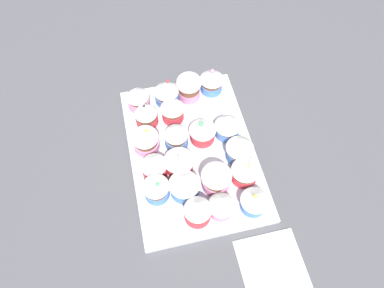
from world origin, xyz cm
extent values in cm
cube|color=#4C4C51|center=(0.00, 0.00, -1.50)|extent=(180.00, 180.00, 3.00)
cube|color=silver|center=(0.00, 0.00, 0.60)|extent=(41.42, 28.74, 1.20)
cylinder|color=pink|center=(-15.52, -10.07, 2.49)|extent=(5.42, 5.42, 2.59)
cylinder|color=brown|center=(-15.52, -10.07, 4.40)|extent=(4.88, 4.88, 1.21)
cone|color=white|center=(-15.52, -10.07, 6.59)|extent=(5.60, 5.60, 3.18)
sphere|color=pink|center=(-15.35, -9.79, 8.09)|extent=(0.63, 0.63, 0.63)
cylinder|color=#D1333D|center=(-10.25, -8.89, 2.32)|extent=(5.40, 5.40, 2.24)
cylinder|color=brown|center=(-10.25, -8.89, 4.15)|extent=(5.06, 5.06, 1.42)
cone|color=white|center=(-10.25, -8.89, 6.54)|extent=(5.44, 5.44, 3.37)
sphere|color=#333338|center=(-9.95, -8.99, 8.13)|extent=(0.66, 0.66, 0.66)
cylinder|color=pink|center=(-3.32, -10.09, 2.35)|extent=(6.02, 6.02, 2.30)
cylinder|color=brown|center=(-3.32, -10.09, 4.04)|extent=(5.36, 5.36, 1.06)
ellipsoid|color=white|center=(-3.32, -10.09, 5.59)|extent=(6.21, 6.21, 3.40)
sphere|color=#EAD64C|center=(-3.89, -9.52, 7.13)|extent=(1.06, 1.06, 1.06)
cylinder|color=#D1333D|center=(3.60, -9.32, 2.50)|extent=(5.66, 5.66, 2.60)
cylinder|color=brown|center=(3.60, -9.32, 4.32)|extent=(5.21, 5.21, 1.03)
cone|color=white|center=(3.60, -9.32, 6.36)|extent=(5.81, 5.81, 3.06)
cylinder|color=#477AC6|center=(9.02, -9.80, 2.34)|extent=(5.39, 5.39, 2.28)
cylinder|color=brown|center=(9.02, -9.80, 4.04)|extent=(4.79, 4.79, 1.12)
ellipsoid|color=white|center=(9.02, -9.80, 5.60)|extent=(5.72, 5.72, 3.36)
sphere|color=#4CB266|center=(9.32, -9.32, 7.14)|extent=(0.98, 0.98, 0.98)
cylinder|color=#477AC6|center=(-15.71, -2.92, 2.35)|extent=(5.93, 5.93, 2.29)
cylinder|color=brown|center=(-15.71, -2.92, 4.13)|extent=(5.35, 5.35, 1.28)
cone|color=white|center=(-15.71, -2.92, 6.36)|extent=(6.09, 6.09, 3.17)
sphere|color=red|center=(-16.27, -2.37, 7.82)|extent=(0.83, 0.83, 0.83)
cylinder|color=#D1333D|center=(-10.02, -2.50, 2.57)|extent=(5.26, 5.26, 2.73)
cylinder|color=brown|center=(-10.02, -2.50, 4.61)|extent=(4.96, 4.96, 1.35)
cone|color=white|center=(-10.02, -2.50, 6.88)|extent=(5.74, 5.74, 3.18)
cylinder|color=#477AC6|center=(-2.67, -3.14, 2.53)|extent=(5.45, 5.45, 2.65)
cylinder|color=brown|center=(-2.67, -3.14, 4.59)|extent=(4.96, 4.96, 1.47)
cone|color=white|center=(-2.67, -3.14, 6.99)|extent=(5.57, 5.57, 3.35)
cylinder|color=#D1333D|center=(3.81, -3.79, 2.36)|extent=(6.10, 6.10, 2.31)
cylinder|color=brown|center=(3.81, -3.79, 4.30)|extent=(5.70, 5.70, 1.59)
cone|color=white|center=(3.81, -3.79, 6.58)|extent=(6.70, 6.70, 2.98)
sphere|color=pink|center=(4.26, -3.96, 7.97)|extent=(0.69, 0.69, 0.69)
cylinder|color=#477AC6|center=(9.67, -3.88, 2.52)|extent=(6.15, 6.15, 2.65)
cylinder|color=brown|center=(9.67, -3.88, 4.56)|extent=(5.55, 5.55, 1.42)
cone|color=white|center=(9.67, -3.88, 7.10)|extent=(6.65, 6.65, 3.66)
cylinder|color=#D1333D|center=(15.76, -2.43, 2.55)|extent=(5.57, 5.57, 2.70)
cylinder|color=brown|center=(15.76, -2.43, 4.63)|extent=(5.11, 5.11, 1.46)
cone|color=white|center=(15.76, -2.43, 7.31)|extent=(5.76, 5.76, 3.91)
cylinder|color=pink|center=(-15.73, 2.81, 2.53)|extent=(5.62, 5.62, 2.67)
cylinder|color=brown|center=(-15.73, 2.81, 4.61)|extent=(5.35, 5.35, 1.49)
ellipsoid|color=white|center=(-15.73, 2.81, 6.58)|extent=(6.29, 6.29, 4.06)
cylinder|color=#D1333D|center=(-2.79, 3.13, 2.47)|extent=(5.87, 5.87, 2.53)
cylinder|color=brown|center=(-2.79, 3.13, 4.29)|extent=(5.31, 5.31, 1.13)
cone|color=white|center=(-2.79, 3.13, 6.26)|extent=(6.25, 6.25, 2.81)
sphere|color=#4CB266|center=(-2.70, 2.71, 7.49)|extent=(1.17, 1.17, 1.17)
cylinder|color=pink|center=(9.62, 3.07, 2.56)|extent=(6.11, 6.11, 2.73)
cylinder|color=brown|center=(9.62, 3.07, 4.49)|extent=(5.62, 5.62, 1.12)
ellipsoid|color=white|center=(9.62, 3.07, 6.08)|extent=(6.59, 6.59, 3.43)
cylinder|color=pink|center=(15.61, 2.61, 2.34)|extent=(5.21, 5.21, 2.27)
cylinder|color=brown|center=(15.61, 2.61, 3.99)|extent=(4.91, 4.91, 1.04)
cone|color=white|center=(15.61, 2.61, 6.51)|extent=(5.62, 5.62, 3.98)
cylinder|color=#477AC6|center=(-16.58, 8.89, 2.44)|extent=(5.53, 5.53, 2.48)
cylinder|color=brown|center=(-16.58, 8.89, 4.48)|extent=(5.10, 5.10, 1.59)
cone|color=white|center=(-16.58, 8.89, 6.76)|extent=(6.15, 6.15, 2.97)
sphere|color=pink|center=(-16.70, 8.90, 8.07)|extent=(1.18, 1.18, 1.18)
cylinder|color=#477AC6|center=(-2.85, 9.15, 2.31)|extent=(5.76, 5.76, 2.21)
cylinder|color=brown|center=(-2.85, 9.15, 3.99)|extent=(5.13, 5.13, 1.15)
cone|color=white|center=(-2.85, 9.15, 6.46)|extent=(6.10, 6.10, 3.79)
cylinder|color=#477AC6|center=(3.80, 10.07, 2.60)|extent=(5.85, 5.85, 2.79)
cylinder|color=brown|center=(3.80, 10.07, 4.58)|extent=(5.56, 5.56, 1.17)
cone|color=white|center=(3.80, 10.07, 7.14)|extent=(6.30, 6.30, 3.95)
cylinder|color=#D1333D|center=(9.27, 9.74, 2.32)|extent=(5.84, 5.84, 2.25)
cylinder|color=brown|center=(9.27, 9.74, 4.23)|extent=(5.50, 5.50, 1.55)
cone|color=white|center=(9.27, 9.74, 6.55)|extent=(6.26, 6.26, 3.08)
sphere|color=#EAD64C|center=(9.77, 9.77, 7.98)|extent=(0.69, 0.69, 0.69)
cylinder|color=#477AC6|center=(16.19, 9.60, 2.40)|extent=(5.45, 5.45, 2.39)
cylinder|color=brown|center=(16.19, 9.60, 4.12)|extent=(5.19, 5.19, 1.06)
cone|color=white|center=(16.19, 9.60, 6.29)|extent=(6.03, 6.03, 3.27)
sphere|color=#EAD64C|center=(16.43, 9.08, 7.79)|extent=(0.93, 0.93, 0.93)
cube|color=white|center=(28.37, 9.86, 0.30)|extent=(12.08, 12.76, 0.60)
camera|label=1|loc=(38.28, -8.74, 72.20)|focal=32.42mm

